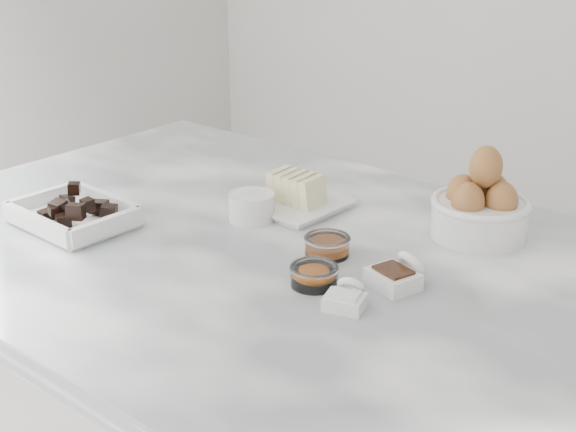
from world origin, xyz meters
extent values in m
cube|color=white|center=(0.00, 0.00, 0.92)|extent=(1.20, 0.80, 0.04)
cube|color=white|center=(-0.28, -0.13, 0.95)|extent=(0.18, 0.13, 0.01)
cube|color=white|center=(-0.06, 0.14, 0.95)|extent=(0.14, 0.14, 0.01)
cube|color=white|center=(-0.06, 0.14, 0.95)|extent=(0.15, 0.15, 0.00)
cylinder|color=white|center=(-0.08, 0.06, 0.96)|extent=(0.07, 0.07, 0.04)
cylinder|color=white|center=(-0.08, 0.06, 0.98)|extent=(0.06, 0.06, 0.01)
cylinder|color=white|center=(0.23, 0.23, 0.97)|extent=(0.14, 0.14, 0.06)
torus|color=white|center=(0.23, 0.23, 0.99)|extent=(0.15, 0.15, 0.01)
ellipsoid|color=#9B6832|center=(0.26, 0.23, 1.00)|extent=(0.05, 0.05, 0.06)
ellipsoid|color=#9B6832|center=(0.20, 0.22, 1.00)|extent=(0.05, 0.05, 0.06)
ellipsoid|color=#9B6832|center=(0.23, 0.26, 1.00)|extent=(0.05, 0.05, 0.06)
ellipsoid|color=#9B6832|center=(0.22, 0.20, 1.00)|extent=(0.05, 0.05, 0.06)
ellipsoid|color=#9B6832|center=(0.23, 0.23, 1.05)|extent=(0.05, 0.05, 0.06)
cylinder|color=white|center=(0.09, 0.03, 0.95)|extent=(0.06, 0.06, 0.03)
torus|color=white|center=(0.09, 0.03, 0.97)|extent=(0.07, 0.07, 0.01)
cylinder|color=orange|center=(0.09, 0.03, 0.95)|extent=(0.05, 0.05, 0.01)
cylinder|color=white|center=(0.14, -0.06, 0.95)|extent=(0.06, 0.06, 0.03)
torus|color=white|center=(0.14, -0.06, 0.96)|extent=(0.07, 0.07, 0.01)
ellipsoid|color=orange|center=(0.14, -0.06, 0.95)|extent=(0.04, 0.04, 0.02)
cube|color=white|center=(0.22, 0.00, 0.95)|extent=(0.07, 0.07, 0.02)
cube|color=black|center=(0.22, 0.00, 0.96)|extent=(0.05, 0.05, 0.00)
torus|color=white|center=(0.23, 0.03, 0.96)|extent=(0.06, 0.05, 0.05)
cube|color=white|center=(0.21, -0.09, 0.95)|extent=(0.06, 0.05, 0.02)
cube|color=white|center=(0.21, -0.09, 0.96)|extent=(0.04, 0.04, 0.00)
torus|color=white|center=(0.20, -0.06, 0.96)|extent=(0.04, 0.04, 0.04)
camera|label=1|loc=(0.72, -0.81, 1.42)|focal=50.00mm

